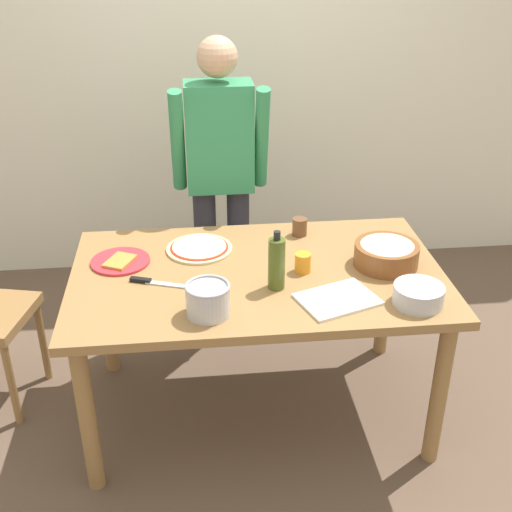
% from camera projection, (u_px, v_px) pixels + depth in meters
% --- Properties ---
extents(ground, '(8.00, 8.00, 0.00)m').
position_uv_depth(ground, '(257.00, 408.00, 3.18)').
color(ground, brown).
extents(wall_back, '(5.60, 0.10, 2.60)m').
position_uv_depth(wall_back, '(229.00, 67.00, 3.98)').
color(wall_back, silver).
rests_on(wall_back, ground).
extents(dining_table, '(1.60, 0.96, 0.76)m').
position_uv_depth(dining_table, '(257.00, 290.00, 2.86)').
color(dining_table, olive).
rests_on(dining_table, ground).
extents(person_cook, '(0.49, 0.25, 1.62)m').
position_uv_depth(person_cook, '(220.00, 172.00, 3.39)').
color(person_cook, '#2D2D38').
rests_on(person_cook, ground).
extents(pizza_raw_on_board, '(0.30, 0.30, 0.02)m').
position_uv_depth(pizza_raw_on_board, '(199.00, 248.00, 3.00)').
color(pizza_raw_on_board, beige).
rests_on(pizza_raw_on_board, dining_table).
extents(plate_with_slice, '(0.26, 0.26, 0.02)m').
position_uv_depth(plate_with_slice, '(120.00, 261.00, 2.89)').
color(plate_with_slice, red).
rests_on(plate_with_slice, dining_table).
extents(popcorn_bowl, '(0.28, 0.28, 0.11)m').
position_uv_depth(popcorn_bowl, '(386.00, 253.00, 2.84)').
color(popcorn_bowl, brown).
rests_on(popcorn_bowl, dining_table).
extents(mixing_bowl_steel, '(0.20, 0.20, 0.08)m').
position_uv_depth(mixing_bowl_steel, '(418.00, 295.00, 2.57)').
color(mixing_bowl_steel, '#B7B7BC').
rests_on(mixing_bowl_steel, dining_table).
extents(olive_oil_bottle, '(0.07, 0.07, 0.26)m').
position_uv_depth(olive_oil_bottle, '(277.00, 263.00, 2.65)').
color(olive_oil_bottle, '#47561E').
rests_on(olive_oil_bottle, dining_table).
extents(steel_pot, '(0.17, 0.17, 0.13)m').
position_uv_depth(steel_pot, '(208.00, 299.00, 2.49)').
color(steel_pot, '#B7B7BC').
rests_on(steel_pot, dining_table).
extents(cup_orange, '(0.07, 0.07, 0.08)m').
position_uv_depth(cup_orange, '(303.00, 263.00, 2.80)').
color(cup_orange, orange).
rests_on(cup_orange, dining_table).
extents(cup_small_brown, '(0.07, 0.07, 0.08)m').
position_uv_depth(cup_small_brown, '(300.00, 227.00, 3.12)').
color(cup_small_brown, brown).
rests_on(cup_small_brown, dining_table).
extents(cutting_board_white, '(0.36, 0.31, 0.01)m').
position_uv_depth(cutting_board_white, '(337.00, 299.00, 2.61)').
color(cutting_board_white, white).
rests_on(cutting_board_white, dining_table).
extents(chef_knife, '(0.28, 0.12, 0.02)m').
position_uv_depth(chef_knife, '(155.00, 282.00, 2.73)').
color(chef_knife, silver).
rests_on(chef_knife, dining_table).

